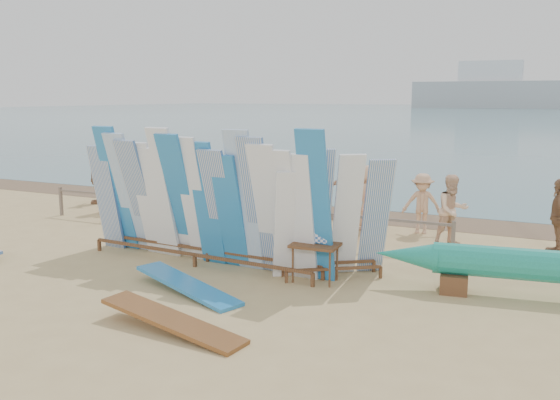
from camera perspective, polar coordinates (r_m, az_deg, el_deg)
The scene contains 25 objects.
ground at distance 13.82m, azimuth -11.48°, elevation -5.79°, with size 160.00×160.00×0.00m, color tan.
ocean at distance 138.91m, azimuth 22.10°, elevation 7.73°, with size 320.00×240.00×0.02m, color #45717C.
wet_sand_strip at distance 19.90m, azimuth 0.95°, elevation -0.76°, with size 40.00×2.60×0.01m, color brown.
distant_ship at distance 191.68m, azimuth 19.51°, elevation 9.90°, with size 45.00×8.00×14.00m.
fence at distance 16.11m, azimuth -5.20°, elevation -1.07°, with size 12.08×0.08×0.90m.
main_surfboard_rack at distance 13.12m, azimuth -7.68°, elevation -0.32°, with size 6.24×1.17×3.11m.
side_surfboard_rack at distance 12.13m, azimuth 5.14°, elevation -1.88°, with size 2.36×1.91×2.70m.
outrigger_canoe at distance 11.95m, azimuth 25.33°, elevation -6.04°, with size 6.72×1.48×0.95m.
vendor_table at distance 12.02m, azimuth 3.40°, elevation -5.93°, with size 0.97×0.71×1.26m.
flat_board_c at distance 9.85m, azimuth -10.32°, elevation -12.31°, with size 0.56×2.70×0.07m, color brown.
flat_board_d at distance 11.62m, azimuth -8.90°, elevation -8.77°, with size 0.56×2.70×0.07m, color #2578BC.
beach_chair_left at distance 16.41m, azimuth -2.86°, elevation -2.22°, with size 0.74×0.74×0.84m.
beach_chair_right at distance 17.22m, azimuth -2.45°, elevation -1.54°, with size 0.83×0.84×0.94m.
stroller at distance 15.67m, azimuth 6.40°, elevation -2.29°, with size 0.75×0.86×0.99m.
beachgoer_3 at distance 19.36m, azimuth -9.76°, elevation 1.32°, with size 1.09×0.45×1.69m, color tan.
beachgoer_5 at distance 18.70m, azimuth 6.25°, elevation 1.03°, with size 1.52×0.49×1.64m, color beige.
beachgoer_10 at distance 15.43m, azimuth 25.22°, elevation -1.45°, with size 1.06×0.46×1.81m, color #8C6042.
beachgoer_extra_1 at distance 21.58m, azimuth -17.30°, elevation 1.92°, with size 1.00×0.43×1.70m, color #8C6042.
beachgoer_9 at distance 16.56m, azimuth 13.51°, elevation -0.33°, with size 1.06×0.44×1.65m, color tan.
beachgoer_0 at distance 19.89m, azimuth -16.10°, elevation 1.51°, with size 0.89×0.43×1.83m, color tan.
beachgoer_4 at distance 17.79m, azimuth 2.52°, elevation 0.97°, with size 1.09×0.47×1.85m, color #8C6042.
beachgoer_8 at distance 15.43m, azimuth 16.25°, elevation -0.94°, with size 0.87×0.42×1.79m, color beige.
beachgoer_1 at distance 19.82m, azimuth -14.56°, elevation 1.56°, with size 0.67×0.37×1.83m, color #8C6042.
beachgoer_11 at distance 20.04m, azimuth -8.94°, elevation 1.41°, with size 1.42×0.46×1.53m, color beige.
beachgoer_6 at distance 16.73m, azimuth 8.55°, elevation 0.24°, with size 0.89×0.43×1.82m, color tan.
Camera 1 is at (8.03, -10.63, 3.71)m, focal length 38.00 mm.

